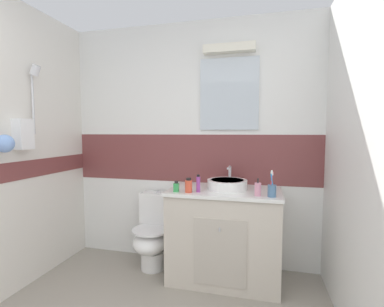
% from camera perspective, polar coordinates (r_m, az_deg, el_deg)
% --- Properties ---
extents(wall_back_tiled, '(3.20, 0.20, 2.50)m').
position_cam_1_polar(wall_back_tiled, '(2.94, 0.04, 2.19)').
color(wall_back_tiled, white).
rests_on(wall_back_tiled, ground_plane).
extents(vanity_cabinet, '(1.01, 0.60, 0.85)m').
position_cam_1_polar(vanity_cabinet, '(2.70, 6.67, -16.17)').
color(vanity_cabinet, beige).
rests_on(vanity_cabinet, ground_plane).
extents(sink_basin, '(0.37, 0.41, 0.20)m').
position_cam_1_polar(sink_basin, '(2.58, 7.28, -6.24)').
color(sink_basin, white).
rests_on(sink_basin, vanity_cabinet).
extents(toilet, '(0.37, 0.50, 0.76)m').
position_cam_1_polar(toilet, '(2.94, -7.90, -15.96)').
color(toilet, white).
rests_on(toilet, ground_plane).
extents(toothbrush_cup, '(0.07, 0.07, 0.22)m').
position_cam_1_polar(toothbrush_cup, '(2.35, 16.17, -7.13)').
color(toothbrush_cup, '#4C7299').
rests_on(toothbrush_cup, vanity_cabinet).
extents(soap_dispenser, '(0.05, 0.05, 0.15)m').
position_cam_1_polar(soap_dispenser, '(2.36, 13.42, -7.16)').
color(soap_dispenser, pink).
rests_on(soap_dispenser, vanity_cabinet).
extents(toothpaste_tube_upright, '(0.03, 0.03, 0.16)m').
position_cam_1_polar(toothpaste_tube_upright, '(2.43, 1.30, -6.28)').
color(toothpaste_tube_upright, '#993F99').
rests_on(toothpaste_tube_upright, vanity_cabinet).
extents(lotion_bottle_short, '(0.06, 0.06, 0.13)m').
position_cam_1_polar(lotion_bottle_short, '(2.42, -0.71, -6.67)').
color(lotion_bottle_short, '#D84C33').
rests_on(lotion_bottle_short, vanity_cabinet).
extents(perfume_flask_small, '(0.05, 0.03, 0.10)m').
position_cam_1_polar(perfume_flask_small, '(2.45, -3.17, -6.86)').
color(perfume_flask_small, green).
rests_on(perfume_flask_small, vanity_cabinet).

